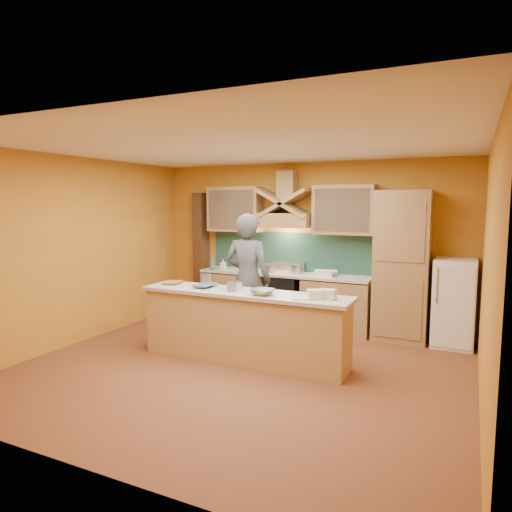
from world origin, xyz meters
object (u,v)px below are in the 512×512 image
at_px(stove, 283,300).
at_px(mixing_bowl, 263,292).
at_px(person, 248,279).
at_px(fridge, 454,303).
at_px(kitchen_scale, 236,286).

bearing_deg(stove, mixing_bowl, -75.54).
relative_size(stove, person, 0.46).
xyz_separation_m(fridge, mixing_bowl, (-2.18, -2.00, 0.33)).
bearing_deg(kitchen_scale, stove, 89.38).
height_order(fridge, person, person).
xyz_separation_m(stove, kitchen_scale, (0.06, -1.88, 0.55)).
relative_size(stove, fridge, 0.69).
bearing_deg(fridge, person, -156.95).
relative_size(person, kitchen_scale, 15.23).
height_order(fridge, kitchen_scale, fridge).
distance_m(fridge, kitchen_scale, 3.25).
distance_m(person, kitchen_scale, 0.71).
height_order(stove, mixing_bowl, mixing_bowl).
xyz_separation_m(stove, mixing_bowl, (0.52, -2.00, 0.53)).
xyz_separation_m(person, kitchen_scale, (0.16, -0.69, 0.02)).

